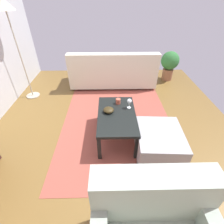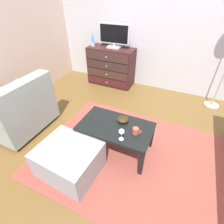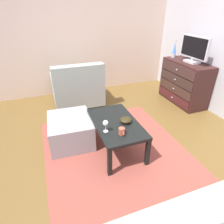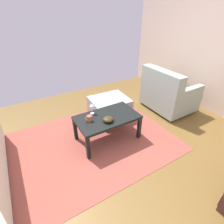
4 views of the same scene
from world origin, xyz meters
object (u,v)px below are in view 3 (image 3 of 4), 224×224
Objects in this scene: tv at (194,49)px; ottoman at (71,130)px; mug at (122,131)px; bowl_decorative at (126,120)px; armchair at (78,88)px; dresser at (184,83)px; wine_glass at (106,123)px; lava_lamp at (174,50)px; coffee_table at (116,125)px.

ottoman is at bearing -78.38° from tv.
bowl_decorative is at bearing 146.16° from mug.
bowl_decorative is 1.64m from armchair.
armchair is at bearing -106.50° from dresser.
wine_glass is 1.38× the size of mug.
wine_glass is at bearing 35.09° from ottoman.
tv is at bearing 7.99° from lava_lamp.
coffee_table is at bearing -65.11° from tv.
lava_lamp is at bearing 126.97° from wine_glass.
bowl_decorative is (0.05, 0.12, 0.09)m from coffee_table.
ottoman is (0.56, -2.42, -0.23)m from dresser.
wine_glass reaches higher than mug.
tv is 2.38m from wine_glass.
dresser reaches higher than mug.
tv is at bearing 117.73° from bowl_decorative.
tv reaches higher than mug.
lava_lamp is (-0.48, -0.07, -0.11)m from tv.
lava_lamp is at bearing 112.46° from ottoman.
wine_glass reaches higher than ottoman.
lava_lamp reaches higher than armchair.
mug is 0.28m from bowl_decorative.
dresser is 2.00m from bowl_decorative.
mug is 1.84m from armchair.
tv is 4.26× the size of wine_glass.
tv reaches higher than wine_glass.
bowl_decorative is at bearing -62.27° from tv.
lava_lamp reaches higher than ottoman.
ottoman is at bearing -140.76° from mug.
bowl_decorative reaches higher than coffee_table.
wine_glass is (1.51, -2.01, -0.44)m from lava_lamp.
wine_glass is 0.22m from mug.
bowl_decorative is at bearing -50.28° from lava_lamp.
dresser is 3.15× the size of lava_lamp.
bowl_decorative is 0.17× the size of armchair.
mug is (1.16, -1.91, -0.62)m from tv.
mug is 0.16× the size of ottoman.
dresser is 0.71m from lava_lamp.
dresser is 1.48× the size of ottoman.
lava_lamp is at bearing 131.55° from mug.
mug is 0.12× the size of armchair.
coffee_table is at bearing 7.93° from armchair.
ottoman is (-0.53, -0.37, -0.35)m from wine_glass.
coffee_table reaches higher than ottoman.
bowl_decorative is at bearing 66.56° from coffee_table.
ottoman is at bearing -76.89° from dresser.
tv is at bearing 116.42° from wine_glass.
coffee_table is 6.11× the size of wine_glass.
tv is 0.71× the size of armchair.
ottoman is (0.50, -2.45, -0.90)m from tv.
ottoman is (0.98, -2.38, -0.79)m from lava_lamp.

